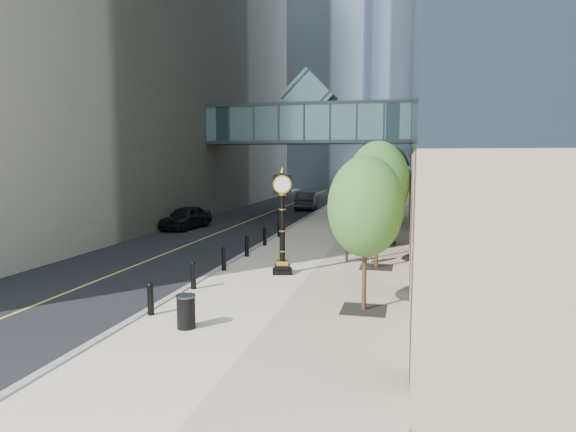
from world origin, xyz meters
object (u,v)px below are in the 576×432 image
object	(u,v)px
trash_bin	(186,313)
car_near	(186,217)
pedestrian	(368,247)
car_far	(306,201)
street_clock	(282,229)

from	to	relation	value
trash_bin	car_near	xyz separation A→B (m)	(-8.67, 19.11, 0.28)
pedestrian	trash_bin	bearing A→B (deg)	72.95
trash_bin	car_far	distance (m)	34.08
trash_bin	pedestrian	xyz separation A→B (m)	(4.27, 10.21, 0.31)
car_near	trash_bin	bearing A→B (deg)	-57.80
pedestrian	car_near	distance (m)	15.71
trash_bin	car_far	xyz separation A→B (m)	(-3.25, 33.93, 0.32)
car_near	car_far	xyz separation A→B (m)	(5.42, 14.82, 0.03)
car_near	street_clock	bearing A→B (deg)	-42.87
pedestrian	car_far	bearing A→B (deg)	-66.73
pedestrian	car_far	size ratio (longest dim) A/B	0.31
street_clock	car_near	size ratio (longest dim) A/B	0.94
street_clock	trash_bin	world-z (taller)	street_clock
pedestrian	car_near	xyz separation A→B (m)	(-12.94, 8.90, -0.03)
car_far	trash_bin	bearing A→B (deg)	90.07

